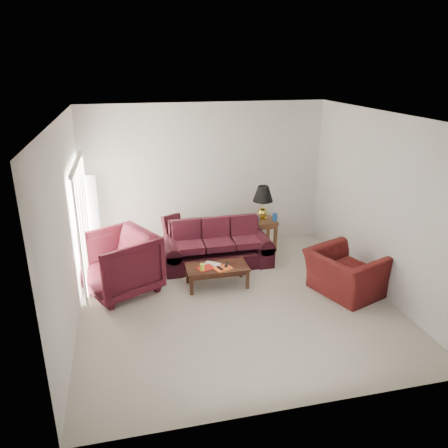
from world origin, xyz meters
name	(u,v)px	position (x,y,z in m)	size (l,w,h in m)	color
floor	(235,300)	(0.00, 0.00, 0.00)	(5.00, 5.00, 0.00)	beige
blinds	(83,225)	(-2.42, 1.30, 1.08)	(0.10, 2.00, 2.16)	silver
sofa	(217,244)	(0.00, 1.41, 0.42)	(2.07, 0.90, 0.85)	black
throw_pillow	(172,224)	(-0.80, 2.05, 0.67)	(0.39, 0.11, 0.39)	black
end_table	(261,234)	(1.07, 2.01, 0.32)	(0.58, 0.58, 0.63)	#4E281B
table_lamp	(263,203)	(1.11, 2.06, 0.99)	(0.42, 0.42, 0.71)	gold
clock	(256,219)	(0.92, 1.88, 0.71)	(0.15, 0.05, 0.15)	silver
blue_canister	(275,217)	(1.33, 1.90, 0.71)	(0.10, 0.10, 0.16)	#17489B
picture_frame	(253,215)	(0.92, 2.15, 0.71)	(0.12, 0.02, 0.15)	white
floor_lamp	(93,220)	(-2.31, 2.08, 0.88)	(0.29, 0.29, 1.77)	white
armchair_left	(118,263)	(-1.86, 0.75, 0.53)	(1.13, 1.16, 1.06)	#3B0D17
armchair_right	(345,273)	(1.88, -0.16, 0.37)	(1.15, 1.00, 0.74)	#410F0F
coffee_table	(217,276)	(-0.19, 0.57, 0.19)	(1.08, 0.54, 0.38)	black
magazine_red	(206,268)	(-0.40, 0.53, 0.38)	(0.28, 0.21, 0.02)	red
magazine_white	(212,265)	(-0.27, 0.64, 0.38)	(0.28, 0.21, 0.02)	silver
magazine_orange	(223,268)	(-0.11, 0.46, 0.39)	(0.29, 0.22, 0.02)	#F75A1D
remote_a	(220,268)	(-0.17, 0.44, 0.40)	(0.04, 0.15, 0.02)	black
remote_b	(227,265)	(-0.02, 0.54, 0.41)	(0.05, 0.18, 0.02)	black
yellow_glass	(202,268)	(-0.48, 0.45, 0.44)	(0.08, 0.08, 0.13)	#F9FF38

